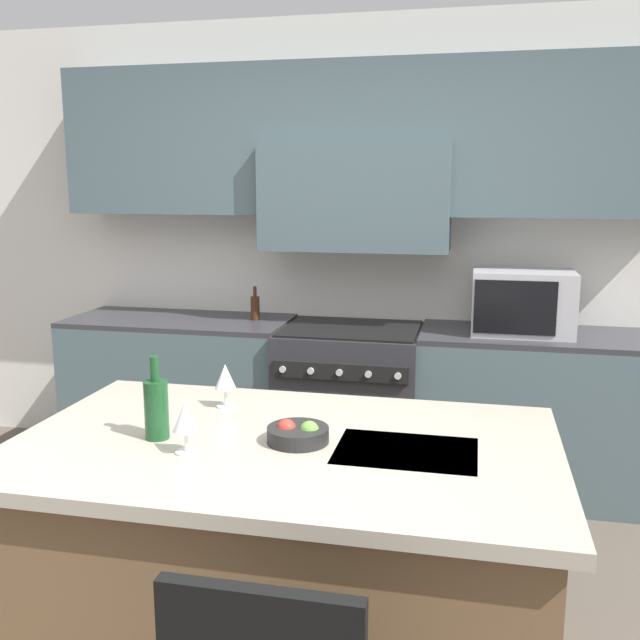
% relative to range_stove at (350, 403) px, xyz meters
% --- Properties ---
extents(back_cabinetry, '(10.00, 0.46, 2.70)m').
position_rel_range_stove_xyz_m(back_cabinetry, '(0.00, 0.27, 1.14)').
color(back_cabinetry, silver).
rests_on(back_cabinetry, ground_plane).
extents(back_counter, '(3.50, 0.62, 0.92)m').
position_rel_range_stove_xyz_m(back_counter, '(0.00, 0.02, 0.00)').
color(back_counter, '#4C6066').
rests_on(back_counter, ground_plane).
extents(range_stove, '(0.80, 0.70, 0.91)m').
position_rel_range_stove_xyz_m(range_stove, '(0.00, 0.00, 0.00)').
color(range_stove, '#2D2D33').
rests_on(range_stove, ground_plane).
extents(microwave, '(0.54, 0.38, 0.35)m').
position_rel_range_stove_xyz_m(microwave, '(0.95, 0.02, 0.64)').
color(microwave, '#B7B7BC').
rests_on(microwave, back_counter).
extents(kitchen_island, '(1.76, 1.09, 0.91)m').
position_rel_range_stove_xyz_m(kitchen_island, '(0.11, -1.85, 0.00)').
color(kitchen_island, brown).
rests_on(kitchen_island, ground_plane).
extents(wine_bottle, '(0.08, 0.08, 0.28)m').
position_rel_range_stove_xyz_m(wine_bottle, '(-0.31, -1.92, 0.56)').
color(wine_bottle, '#194723').
rests_on(wine_bottle, kitchen_island).
extents(wine_glass_near, '(0.08, 0.08, 0.16)m').
position_rel_range_stove_xyz_m(wine_glass_near, '(-0.16, -2.02, 0.57)').
color(wine_glass_near, white).
rests_on(wine_glass_near, kitchen_island).
extents(wine_glass_far, '(0.08, 0.08, 0.16)m').
position_rel_range_stove_xyz_m(wine_glass_far, '(-0.20, -1.56, 0.57)').
color(wine_glass_far, white).
rests_on(wine_glass_far, kitchen_island).
extents(fruit_bowl, '(0.20, 0.20, 0.07)m').
position_rel_range_stove_xyz_m(fruit_bowl, '(0.15, -1.85, 0.48)').
color(fruit_bowl, black).
rests_on(fruit_bowl, kitchen_island).
extents(oil_bottle_on_counter, '(0.05, 0.05, 0.20)m').
position_rel_range_stove_xyz_m(oil_bottle_on_counter, '(-0.60, 0.08, 0.54)').
color(oil_bottle_on_counter, '#422314').
rests_on(oil_bottle_on_counter, back_counter).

